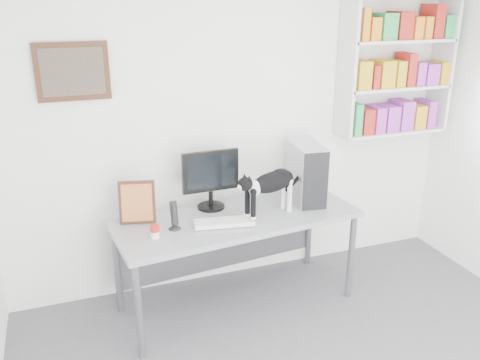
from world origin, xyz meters
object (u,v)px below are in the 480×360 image
Objects in this scene: bookshelf at (397,64)px; pc_tower at (305,172)px; desk at (237,261)px; cat at (270,193)px; soup_can at (155,232)px; leaning_print at (137,201)px; monitor at (210,179)px; keyboard at (224,222)px; speaker at (174,215)px.

bookshelf reaches higher than pc_tower.
cat reaches higher than desk.
leaning_print is at bearing 102.19° from soup_can.
pc_tower is at bearing 5.45° from desk.
monitor reaches higher than keyboard.
speaker is (-0.37, 0.05, 0.09)m from keyboard.
leaning_print is 0.56× the size of cat.
cat is at bearing -0.02° from leaning_print.
speaker is at bearing -143.47° from monitor.
monitor is at bearing 99.26° from keyboard.
speaker is 0.67× the size of leaning_print.
bookshelf is at bearing 6.23° from desk.
monitor is 0.82× the size of cat.
monitor reaches higher than soup_can.
soup_can is at bearing -165.39° from keyboard.
bookshelf is 0.65× the size of desk.
speaker is (-0.51, -0.06, 0.51)m from desk.
soup_can is (-0.53, -0.38, -0.20)m from monitor.
keyboard is 2.00× the size of speaker.
desk is 5.66× the size of leaning_print.
keyboard is 0.43m from cat.
desk is (-1.61, -0.35, -1.45)m from bookshelf.
speaker is 0.37× the size of cat.
soup_can reaches higher than desk.
desk is 4.24× the size of keyboard.
monitor is at bearing 116.42° from desk.
monitor is at bearing 28.69° from speaker.
keyboard is at bearing -148.09° from desk.
desk is 3.16× the size of cat.
soup_can is 0.16× the size of cat.
leaning_print is (-0.60, 0.27, 0.15)m from keyboard.
bookshelf is 2.52× the size of monitor.
soup_can is (-0.53, -0.05, 0.03)m from keyboard.
pc_tower is at bearing 9.19° from cat.
keyboard is at bearing -165.33° from bookshelf.
speaker is 0.20m from soup_can.
soup_can is at bearing -159.39° from pc_tower.
bookshelf is 2.52m from leaning_print.
monitor is (-0.14, 0.23, 0.64)m from desk.
cat reaches higher than soup_can.
monitor reaches higher than pc_tower.
pc_tower reaches higher than cat.
bookshelf is at bearing -0.95° from cat.
pc_tower is at bearing 0.07° from speaker.
pc_tower is at bearing 12.36° from leaning_print.
desk is at bearing -167.86° from bookshelf.
monitor is 2.20× the size of speaker.
desk is 0.82m from soup_can.
bookshelf is 3.69× the size of leaning_print.
keyboard is at bearing 166.43° from cat.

